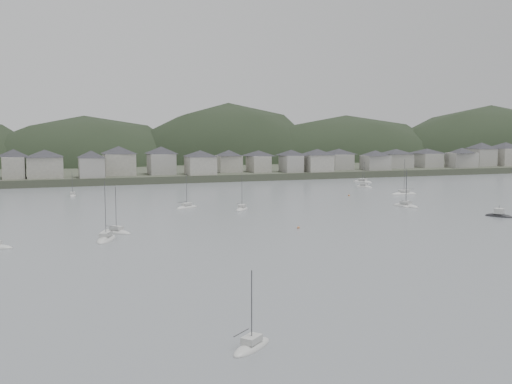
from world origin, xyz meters
name	(u,v)px	position (x,y,z in m)	size (l,w,h in m)	color
ground	(414,279)	(0.00, 0.00, 0.00)	(900.00, 900.00, 0.00)	slate
far_shore_land	(138,163)	(0.00, 295.00, 1.50)	(900.00, 250.00, 3.00)	#383D2D
forested_ridge	(153,188)	(4.83, 269.40, -11.28)	(851.55, 103.94, 102.57)	black
waterfront_town	(283,159)	(50.59, 183.34, 8.66)	(451.48, 28.46, 12.92)	gray
sailboat_lead	(404,194)	(64.11, 103.57, 0.17)	(9.80, 3.47, 13.23)	beige
moored_fleet	(278,221)	(0.67, 60.00, 0.18)	(231.58, 177.97, 13.19)	beige
motor_launch_near	(499,216)	(58.60, 49.92, 0.30)	(5.91, 7.49, 3.73)	black
mooring_buoys	(381,226)	(20.84, 45.33, 0.15)	(157.19, 121.79, 0.70)	#C57441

